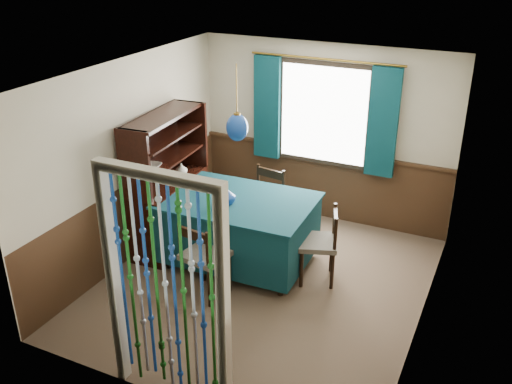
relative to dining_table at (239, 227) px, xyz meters
The scene contains 22 objects.
floor 0.76m from the dining_table, 33.78° to the right, with size 4.00×4.00×0.00m, color brown.
ceiling 2.09m from the dining_table, 33.78° to the right, with size 4.00×4.00×0.00m, color silver.
wall_back 1.90m from the dining_table, 73.89° to the left, with size 3.60×3.60×0.00m, color #C1B79E.
wall_front 2.49m from the dining_table, 78.23° to the right, with size 3.60×3.60×0.00m, color #C1B79E.
wall_left 1.55m from the dining_table, 166.18° to the right, with size 4.00×4.00×0.00m, color #C1B79E.
wall_right 2.43m from the dining_table, ahead, with size 4.00×4.00×0.00m, color #C1B79E.
wainscot_back 1.73m from the dining_table, 73.76° to the left, with size 3.60×3.60×0.00m, color #3D2717.
wainscot_front 2.36m from the dining_table, 78.16° to the right, with size 3.60×3.60×0.00m, color #3D2717.
wainscot_left 1.34m from the dining_table, 166.02° to the right, with size 4.00×4.00×0.00m, color #3D2717.
wainscot_right 2.29m from the dining_table, ahead, with size 4.00×4.00×0.00m, color #3D2717.
window 2.00m from the dining_table, 73.43° to the left, with size 1.32×0.12×1.42m, color black.
doorway 2.38m from the dining_table, 77.93° to the right, with size 1.16×0.12×2.18m, color silver, non-canonical shape.
dining_table is the anchor object (origin of this frame).
chair_near 0.80m from the dining_table, 92.36° to the right, with size 0.52×0.51×0.94m.
chair_far 0.71m from the dining_table, 89.33° to the left, with size 0.55×0.53×0.97m.
chair_left 0.99m from the dining_table, behind, with size 0.54×0.55×0.88m.
chair_right 1.04m from the dining_table, ahead, with size 0.56×0.57×0.92m.
sideboard 1.07m from the dining_table, behind, with size 0.56×1.38×1.77m.
pendant_lamp 1.28m from the dining_table, ahead, with size 0.25×0.25×0.88m.
vase_table 0.50m from the dining_table, 112.29° to the right, with size 0.19×0.19×0.20m, color navy.
bowl_shelf 1.28m from the dining_table, 164.76° to the right, with size 0.22×0.22×0.05m, color beige.
vase_sideboard 1.16m from the dining_table, 161.79° to the left, with size 0.17×0.17×0.18m, color beige.
Camera 1 is at (2.35, -5.17, 3.80)m, focal length 40.00 mm.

